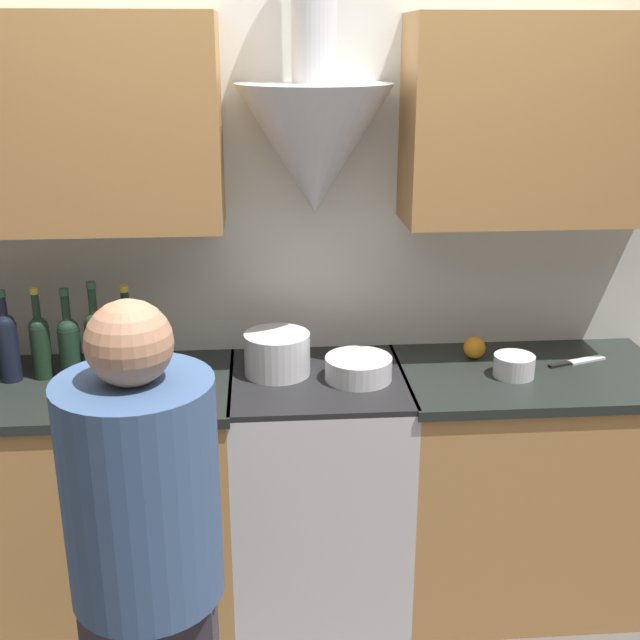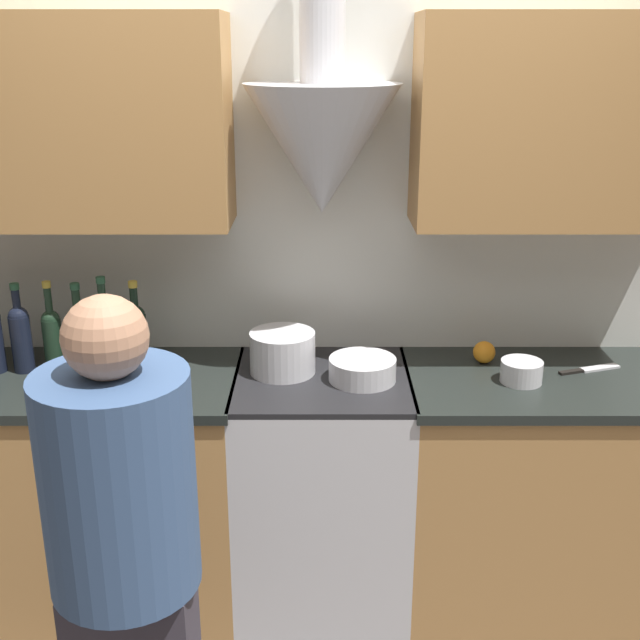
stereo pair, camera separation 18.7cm
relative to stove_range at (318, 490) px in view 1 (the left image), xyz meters
name	(u,v)px [view 1 (the left image)]	position (x,y,z in m)	size (l,w,h in m)	color
wall_back	(305,216)	(-0.03, 0.27, 0.99)	(8.40, 0.53, 2.60)	silver
counter_left	(81,501)	(-0.87, 0.00, 0.00)	(1.14, 0.62, 0.93)	#B27F47
counter_right	(524,483)	(0.79, 0.00, 0.00)	(0.97, 0.62, 0.93)	#B27F47
stove_range	(318,490)	(0.00, 0.00, 0.00)	(0.63, 0.60, 0.93)	silver
wine_bottle_3	(7,343)	(-1.08, 0.06, 0.60)	(0.07, 0.07, 0.33)	black
wine_bottle_4	(40,343)	(-0.97, 0.07, 0.59)	(0.07, 0.07, 0.33)	black
wine_bottle_5	(70,344)	(-0.87, 0.06, 0.59)	(0.08, 0.08, 0.33)	black
wine_bottle_6	(96,341)	(-0.77, 0.06, 0.60)	(0.07, 0.07, 0.35)	black
wine_bottle_7	(128,339)	(-0.67, 0.07, 0.60)	(0.07, 0.07, 0.33)	black
stock_pot	(277,354)	(-0.14, 0.05, 0.54)	(0.23, 0.23, 0.15)	silver
mixing_bowl	(358,368)	(0.14, -0.03, 0.50)	(0.24, 0.24, 0.08)	silver
orange_fruit	(474,348)	(0.60, 0.14, 0.50)	(0.08, 0.08, 0.08)	orange
saucepan	(514,366)	(0.70, -0.04, 0.50)	(0.15, 0.15, 0.08)	silver
chefs_knife	(577,362)	(0.97, 0.06, 0.47)	(0.24, 0.11, 0.01)	silver
person_foreground_left	(149,576)	(-0.48, -0.96, 0.37)	(0.36, 0.36, 1.54)	#38333D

